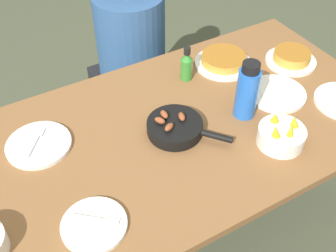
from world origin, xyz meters
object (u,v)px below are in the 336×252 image
object	(u,v)px
empty_plate_near_front	(276,93)
frittata_plate_side	(291,58)
empty_plate_mid_edge	(94,225)
water_bottle	(247,91)
hot_sauce_bottle	(187,65)
fruit_bowl_citrus	(281,135)
skillet	(176,127)
frittata_plate_center	(223,61)
person_figure	(133,68)
empty_plate_far_left	(39,145)

from	to	relation	value
empty_plate_near_front	frittata_plate_side	bearing A→B (deg)	35.01
empty_plate_near_front	empty_plate_mid_edge	size ratio (longest dim) A/B	1.20
empty_plate_mid_edge	water_bottle	distance (m)	0.77
water_bottle	empty_plate_near_front	bearing A→B (deg)	7.92
hot_sauce_bottle	frittata_plate_side	bearing A→B (deg)	-16.14
frittata_plate_side	fruit_bowl_citrus	world-z (taller)	fruit_bowl_citrus
skillet	frittata_plate_side	bearing A→B (deg)	61.77
empty_plate_mid_edge	water_bottle	size ratio (longest dim) A/B	0.85
hot_sauce_bottle	empty_plate_near_front	bearing A→B (deg)	-47.25
frittata_plate_side	empty_plate_mid_edge	bearing A→B (deg)	-162.02
water_bottle	frittata_plate_side	bearing A→B (deg)	23.52
fruit_bowl_citrus	empty_plate_near_front	bearing A→B (deg)	52.08
water_bottle	frittata_plate_center	bearing A→B (deg)	68.59
skillet	frittata_plate_center	bearing A→B (deg)	84.21
empty_plate_mid_edge	frittata_plate_side	bearing A→B (deg)	17.98
empty_plate_near_front	water_bottle	world-z (taller)	water_bottle
empty_plate_near_front	water_bottle	bearing A→B (deg)	-172.08
empty_plate_near_front	person_figure	xyz separation A→B (m)	(-0.31, 0.79, -0.24)
frittata_plate_center	empty_plate_mid_edge	xyz separation A→B (m)	(-0.86, -0.51, -0.02)
skillet	hot_sauce_bottle	xyz separation A→B (m)	(0.22, 0.28, 0.04)
frittata_plate_side	fruit_bowl_citrus	size ratio (longest dim) A/B	1.32
empty_plate_mid_edge	person_figure	distance (m)	1.21
fruit_bowl_citrus	empty_plate_mid_edge	bearing A→B (deg)	179.49
water_bottle	person_figure	size ratio (longest dim) A/B	0.22
frittata_plate_center	frittata_plate_side	xyz separation A→B (m)	(0.29, -0.14, 0.00)
empty_plate_far_left	hot_sauce_bottle	bearing A→B (deg)	6.73
water_bottle	hot_sauce_bottle	world-z (taller)	water_bottle
empty_plate_far_left	fruit_bowl_citrus	xyz separation A→B (m)	(0.80, -0.44, 0.03)
skillet	hot_sauce_bottle	size ratio (longest dim) A/B	1.82
empty_plate_mid_edge	water_bottle	world-z (taller)	water_bottle
empty_plate_far_left	water_bottle	size ratio (longest dim) A/B	0.98
empty_plate_mid_edge	empty_plate_near_front	bearing A→B (deg)	13.31
frittata_plate_side	skillet	bearing A→B (deg)	-169.18
empty_plate_near_front	fruit_bowl_citrus	bearing A→B (deg)	-127.92
frittata_plate_side	person_figure	xyz separation A→B (m)	(-0.53, 0.64, -0.26)
skillet	empty_plate_far_left	world-z (taller)	skillet
frittata_plate_side	person_figure	distance (m)	0.87
frittata_plate_center	water_bottle	world-z (taller)	water_bottle
empty_plate_near_front	empty_plate_far_left	world-z (taller)	same
fruit_bowl_citrus	person_figure	distance (m)	1.06
frittata_plate_center	hot_sauce_bottle	xyz separation A→B (m)	(-0.20, -0.00, 0.05)
frittata_plate_center	fruit_bowl_citrus	bearing A→B (deg)	-101.70
skillet	fruit_bowl_citrus	xyz separation A→B (m)	(0.32, -0.24, 0.01)
empty_plate_mid_edge	fruit_bowl_citrus	world-z (taller)	fruit_bowl_citrus
hot_sauce_bottle	person_figure	bearing A→B (deg)	94.36
skillet	hot_sauce_bottle	bearing A→B (deg)	102.48
fruit_bowl_citrus	frittata_plate_center	bearing A→B (deg)	78.30
frittata_plate_side	empty_plate_near_front	distance (m)	0.27
empty_plate_near_front	empty_plate_far_left	distance (m)	1.00
empty_plate_mid_edge	person_figure	bearing A→B (deg)	58.32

